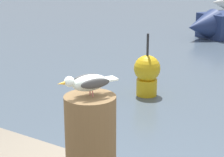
% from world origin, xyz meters
% --- Properties ---
extents(mooring_post, '(0.32, 0.32, 0.76)m').
position_xyz_m(mooring_post, '(0.16, -0.54, 1.57)').
color(mooring_post, brown).
rests_on(mooring_post, harbor_quay).
extents(seagull, '(0.23, 0.37, 0.14)m').
position_xyz_m(seagull, '(0.16, -0.55, 2.04)').
color(seagull, '#C66760').
rests_on(seagull, mooring_post).
extents(channel_buoy, '(0.56, 0.56, 1.33)m').
position_xyz_m(channel_buoy, '(-2.19, 4.72, 0.48)').
color(channel_buoy, yellow).
rests_on(channel_buoy, ground_plane).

